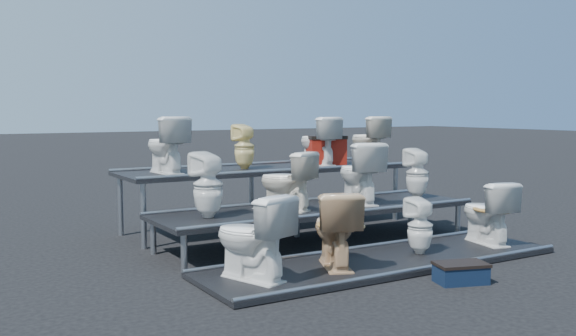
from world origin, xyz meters
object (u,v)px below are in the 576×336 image
toilet_0 (252,237)px  toilet_1 (335,228)px  toilet_7 (417,173)px  toilet_10 (318,141)px  toilet_8 (166,145)px  toilet_11 (368,139)px  toilet_3 (487,212)px  toilet_5 (286,181)px  toilet_4 (208,185)px  toilet_9 (244,147)px  red_crate (325,152)px  toilet_6 (359,173)px  toilet_2 (420,226)px  step_stool (461,274)px

toilet_0 → toilet_1: bearing=161.5°
toilet_7 → toilet_10: (-0.79, 1.30, 0.41)m
toilet_1 → toilet_8: toilet_8 is taller
toilet_8 → toilet_11: 3.33m
toilet_0 → toilet_3: toilet_0 is taller
toilet_5 → toilet_8: (-1.05, 1.30, 0.41)m
toilet_4 → toilet_8: bearing=-102.3°
toilet_4 → toilet_5: 1.04m
toilet_9 → red_crate: toilet_9 is taller
toilet_4 → toilet_6: (2.15, 0.00, 0.03)m
toilet_9 → toilet_10: toilet_10 is taller
toilet_2 → toilet_6: 1.39m
toilet_2 → toilet_11: (1.28, 2.60, 0.84)m
step_stool → toilet_11: bearing=83.3°
toilet_2 → toilet_8: 3.42m
toilet_3 → toilet_8: size_ratio=1.04×
toilet_5 → toilet_7: size_ratio=1.05×
toilet_2 → toilet_7: toilet_7 is taller
toilet_0 → toilet_10: toilet_10 is taller
toilet_1 → toilet_2: bearing=-156.4°
toilet_9 → toilet_10: (1.23, 0.00, 0.05)m
toilet_8 → toilet_9: 1.15m
toilet_1 → toilet_11: (2.45, 2.60, 0.76)m
toilet_3 → red_crate: bearing=-65.2°
toilet_6 → toilet_9: size_ratio=1.29×
red_crate → toilet_11: bearing=18.0°
toilet_3 → red_crate: (-0.62, 2.59, 0.61)m
toilet_4 → toilet_6: toilet_6 is taller
toilet_0 → toilet_9: (1.26, 2.60, 0.70)m
toilet_0 → toilet_11: bearing=-161.3°
toilet_10 → toilet_11: toilet_11 is taller
toilet_0 → toilet_4: toilet_4 is taller
toilet_3 → toilet_1: bearing=11.4°
toilet_6 → toilet_8: 2.55m
toilet_9 → step_stool: toilet_9 is taller
toilet_10 → toilet_9: bearing=-3.4°
toilet_4 → toilet_9: bearing=-144.2°
toilet_7 → toilet_5: bearing=5.5°
toilet_2 → toilet_5: (-0.99, 1.30, 0.44)m
toilet_7 → toilet_9: bearing=-27.1°
step_stool → toilet_2: bearing=87.8°
toilet_11 → red_crate: bearing=3.2°
red_crate → step_stool: (-0.82, -3.56, -0.97)m
toilet_0 → red_crate: (2.62, 2.59, 0.58)m
toilet_7 → toilet_10: size_ratio=0.96×
toilet_0 → red_crate: bearing=-153.8°
toilet_8 → red_crate: toilet_8 is taller
toilet_11 → red_crate: toilet_11 is taller
toilet_3 → toilet_10: size_ratio=1.07×
toilet_5 → toilet_7: bearing=156.5°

